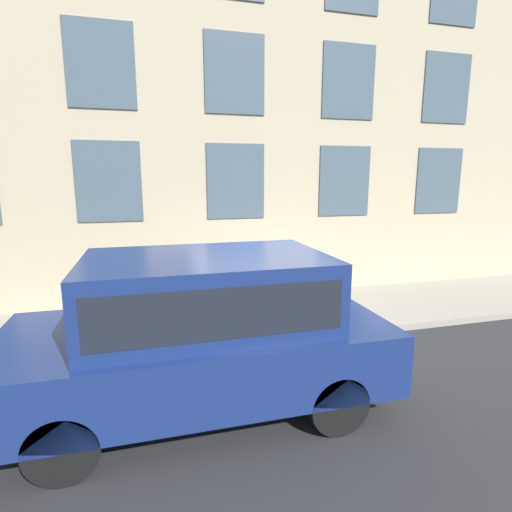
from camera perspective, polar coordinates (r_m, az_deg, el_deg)
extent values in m
plane|color=#2D2D30|center=(6.99, 2.09, -12.77)|extent=(80.00, 80.00, 0.00)
cube|color=#A8A093|center=(8.15, -0.71, -8.74)|extent=(2.64, 60.00, 0.12)
cube|color=#C6B793|center=(9.42, -3.31, 26.14)|extent=(0.30, 40.00, 10.55)
cube|color=#4C6070|center=(11.31, 24.65, 9.72)|extent=(0.03, 1.29, 1.62)
cube|color=#4C6070|center=(9.84, 12.55, 10.40)|extent=(0.03, 1.29, 1.62)
cube|color=#4C6070|center=(8.93, -2.89, 10.60)|extent=(0.03, 1.29, 1.62)
cube|color=#4C6070|center=(8.75, -20.30, 9.92)|extent=(0.03, 1.29, 1.62)
cube|color=#4C6070|center=(11.51, 25.59, 20.80)|extent=(0.03, 1.29, 1.62)
cube|color=#4C6070|center=(10.07, 13.12, 23.11)|extent=(0.03, 1.29, 1.62)
cube|color=#4C6070|center=(9.18, -3.04, 24.58)|extent=(0.03, 1.29, 1.62)
cube|color=#4C6070|center=(9.01, -21.33, 24.16)|extent=(0.03, 1.29, 1.62)
cylinder|color=red|center=(7.29, -3.13, -10.50)|extent=(0.33, 0.33, 0.04)
cylinder|color=red|center=(7.18, -3.16, -8.19)|extent=(0.24, 0.24, 0.66)
sphere|color=maroon|center=(7.08, -3.19, -5.66)|extent=(0.26, 0.26, 0.26)
cylinder|color=black|center=(7.06, -3.20, -5.07)|extent=(0.09, 0.09, 0.10)
cylinder|color=red|center=(7.19, -1.82, -7.48)|extent=(0.09, 0.10, 0.09)
cylinder|color=red|center=(7.13, -4.53, -7.70)|extent=(0.09, 0.10, 0.09)
cylinder|color=#232328|center=(7.62, 3.12, -6.93)|extent=(0.10, 0.10, 0.69)
cylinder|color=#232328|center=(7.75, 2.78, -6.61)|extent=(0.10, 0.10, 0.69)
cube|color=yellow|center=(7.52, 2.99, -2.36)|extent=(0.19, 0.13, 0.52)
cylinder|color=yellow|center=(7.39, 3.32, -2.49)|extent=(0.08, 0.08, 0.49)
cylinder|color=yellow|center=(7.64, 2.68, -2.04)|extent=(0.08, 0.08, 0.49)
sphere|color=beige|center=(7.44, 3.02, 0.46)|extent=(0.23, 0.23, 0.23)
cylinder|color=black|center=(4.53, -25.85, -23.35)|extent=(0.24, 0.69, 0.69)
cylinder|color=black|center=(6.10, -22.77, -13.83)|extent=(0.24, 0.69, 0.69)
cylinder|color=black|center=(4.85, 11.48, -19.90)|extent=(0.24, 0.69, 0.69)
cylinder|color=black|center=(6.34, 3.96, -11.96)|extent=(0.24, 0.69, 0.69)
cube|color=navy|center=(5.08, -8.05, -13.53)|extent=(2.06, 4.55, 0.74)
cube|color=navy|center=(4.82, -6.96, -4.84)|extent=(1.81, 2.82, 0.84)
cube|color=#1E232D|center=(4.82, -6.96, -4.84)|extent=(1.82, 2.60, 0.54)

